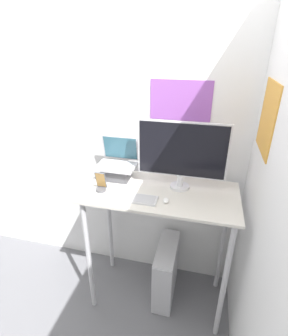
{
  "coord_description": "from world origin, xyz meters",
  "views": [
    {
      "loc": [
        0.29,
        -1.38,
        2.12
      ],
      "look_at": [
        -0.13,
        0.28,
        1.29
      ],
      "focal_mm": 28.0,
      "sensor_mm": 36.0,
      "label": 1
    }
  ],
  "objects": [
    {
      "name": "ground_plane",
      "position": [
        0.0,
        0.0,
        0.0
      ],
      "size": [
        12.0,
        12.0,
        0.0
      ],
      "primitive_type": "plane",
      "color": "slate"
    },
    {
      "name": "wall_back",
      "position": [
        0.0,
        0.65,
        1.3
      ],
      "size": [
        6.0,
        0.06,
        2.6
      ],
      "color": "silver",
      "rests_on": "ground_plane"
    },
    {
      "name": "wall_side_right",
      "position": [
        0.66,
        0.0,
        1.3
      ],
      "size": [
        0.06,
        6.0,
        2.6
      ],
      "color": "silver",
      "rests_on": "ground_plane"
    },
    {
      "name": "desk",
      "position": [
        0.0,
        0.28,
        0.91
      ],
      "size": [
        1.16,
        0.57,
        1.11
      ],
      "color": "beige",
      "rests_on": "ground_plane"
    },
    {
      "name": "laptop",
      "position": [
        -0.38,
        0.42,
        1.2
      ],
      "size": [
        0.31,
        0.25,
        0.33
      ],
      "color": "#4C4C51",
      "rests_on": "desk"
    },
    {
      "name": "monitor",
      "position": [
        0.13,
        0.38,
        1.4
      ],
      "size": [
        0.65,
        0.15,
        0.52
      ],
      "color": "silver",
      "rests_on": "desk"
    },
    {
      "name": "keyboard",
      "position": [
        -0.17,
        0.14,
        1.12
      ],
      "size": [
        0.34,
        0.12,
        0.02
      ],
      "color": "silver",
      "rests_on": "desk"
    },
    {
      "name": "mouse",
      "position": [
        0.06,
        0.15,
        1.13
      ],
      "size": [
        0.04,
        0.06,
        0.03
      ],
      "color": "white",
      "rests_on": "desk"
    },
    {
      "name": "cell_phone",
      "position": [
        -0.43,
        0.19,
        1.16
      ],
      "size": [
        0.08,
        0.08,
        0.15
      ],
      "color": "#4C4C51",
      "rests_on": "desk"
    },
    {
      "name": "computer_tower",
      "position": [
        0.07,
        0.32,
        0.27
      ],
      "size": [
        0.16,
        0.49,
        0.54
      ],
      "color": "silver",
      "rests_on": "ground_plane"
    }
  ]
}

